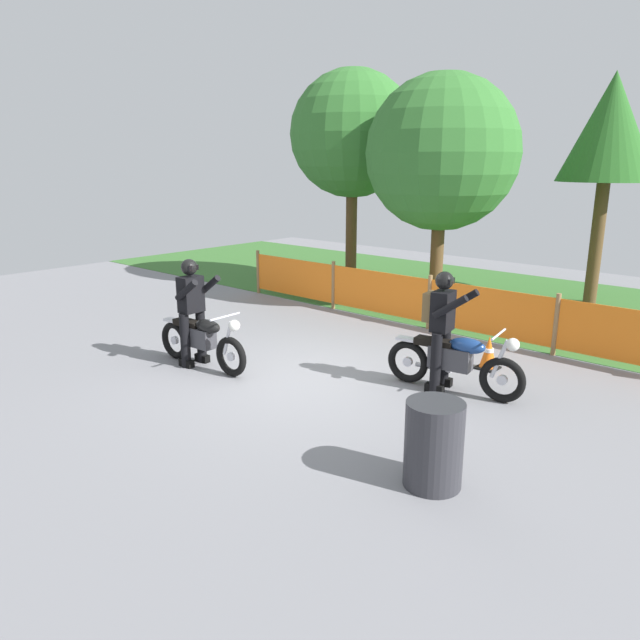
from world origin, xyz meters
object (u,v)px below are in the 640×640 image
object	(u,v)px
motorcycle_trailing	(455,361)
rider_trailing	(442,324)
spare_drum	(434,444)
traffic_cone	(489,353)
motorcycle_lead	(202,339)
rider_lead	(192,308)

from	to	relation	value
motorcycle_trailing	rider_trailing	world-z (taller)	rider_trailing
motorcycle_trailing	spare_drum	distance (m)	2.58
rider_trailing	traffic_cone	bearing A→B (deg)	74.77
motorcycle_trailing	motorcycle_lead	bearing A→B (deg)	-162.88
rider_lead	spare_drum	size ratio (longest dim) A/B	1.92
motorcycle_lead	motorcycle_trailing	xyz separation A→B (m)	(3.46, 1.69, 0.01)
rider_lead	spare_drum	bearing A→B (deg)	-10.65
spare_drum	traffic_cone	bearing A→B (deg)	108.16
rider_lead	spare_drum	distance (m)	4.80
rider_trailing	spare_drum	bearing A→B (deg)	-69.45
motorcycle_trailing	traffic_cone	world-z (taller)	motorcycle_trailing
traffic_cone	spare_drum	bearing A→B (deg)	-71.84
rider_lead	rider_trailing	distance (m)	3.82
motorcycle_lead	rider_lead	bearing A→B (deg)	-179.43
motorcycle_trailing	rider_lead	xyz separation A→B (m)	(-3.65, -1.70, 0.46)
motorcycle_lead	rider_lead	xyz separation A→B (m)	(-0.19, -0.01, 0.47)
motorcycle_trailing	rider_lead	size ratio (longest dim) A/B	1.18
motorcycle_trailing	rider_trailing	size ratio (longest dim) A/B	1.18
rider_trailing	traffic_cone	xyz separation A→B (m)	(0.14, 1.25, -0.69)
motorcycle_lead	rider_trailing	xyz separation A→B (m)	(3.24, 1.66, 0.50)
traffic_cone	rider_trailing	bearing A→B (deg)	-96.28
motorcycle_lead	rider_trailing	distance (m)	3.68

